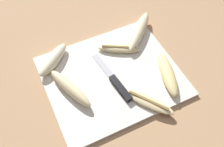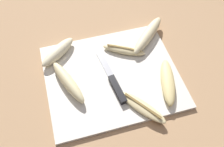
% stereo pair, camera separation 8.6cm
% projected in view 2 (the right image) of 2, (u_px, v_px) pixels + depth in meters
% --- Properties ---
extents(ground_plane, '(4.00, 4.00, 0.00)m').
position_uv_depth(ground_plane, '(112.00, 77.00, 0.88)').
color(ground_plane, tan).
extents(cutting_board, '(0.44, 0.37, 0.01)m').
position_uv_depth(cutting_board, '(112.00, 76.00, 0.88)').
color(cutting_board, silver).
rests_on(cutting_board, ground_plane).
extents(knife, '(0.05, 0.22, 0.02)m').
position_uv_depth(knife, '(116.00, 85.00, 0.84)').
color(knife, black).
rests_on(knife, cutting_board).
extents(banana_cream_curved, '(0.18, 0.17, 0.04)m').
position_uv_depth(banana_cream_curved, '(148.00, 35.00, 0.95)').
color(banana_cream_curved, beige).
rests_on(banana_cream_curved, cutting_board).
extents(banana_bright_far, '(0.15, 0.13, 0.04)m').
position_uv_depth(banana_bright_far, '(58.00, 52.00, 0.91)').
color(banana_bright_far, beige).
rests_on(banana_bright_far, cutting_board).
extents(banana_golden_short, '(0.09, 0.18, 0.03)m').
position_uv_depth(banana_golden_short, '(168.00, 82.00, 0.84)').
color(banana_golden_short, '#EDD689').
rests_on(banana_golden_short, cutting_board).
extents(banana_ripe_center, '(0.15, 0.11, 0.02)m').
position_uv_depth(banana_ripe_center, '(124.00, 50.00, 0.92)').
color(banana_ripe_center, beige).
rests_on(banana_ripe_center, cutting_board).
extents(banana_soft_right, '(0.10, 0.19, 0.04)m').
position_uv_depth(banana_soft_right, '(68.00, 81.00, 0.84)').
color(banana_soft_right, beige).
rests_on(banana_soft_right, cutting_board).
extents(banana_mellow_near, '(0.13, 0.16, 0.02)m').
position_uv_depth(banana_mellow_near, '(142.00, 107.00, 0.79)').
color(banana_mellow_near, beige).
rests_on(banana_mellow_near, cutting_board).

